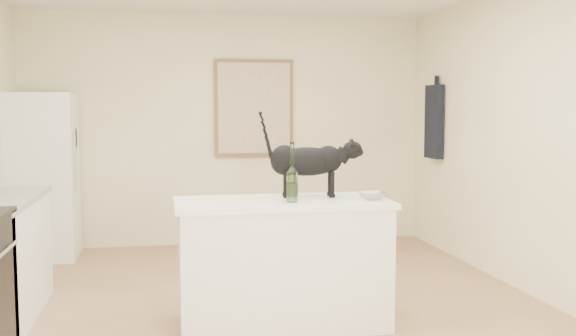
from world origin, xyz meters
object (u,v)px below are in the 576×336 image
(fridge, at_px, (42,176))
(black_cat, at_px, (307,165))
(wine_bottle, at_px, (292,176))
(glass_bowl, at_px, (372,196))

(fridge, distance_m, black_cat, 3.32)
(wine_bottle, xyz_separation_m, glass_bowl, (0.58, 0.01, -0.16))
(fridge, height_order, glass_bowl, fridge)
(fridge, bearing_deg, wine_bottle, -51.77)
(fridge, xyz_separation_m, black_cat, (2.26, -2.42, 0.28))
(fridge, relative_size, black_cat, 2.58)
(wine_bottle, relative_size, glass_bowl, 1.70)
(black_cat, bearing_deg, fridge, 139.58)
(black_cat, relative_size, glass_bowl, 3.09)
(black_cat, xyz_separation_m, wine_bottle, (-0.16, -0.24, -0.05))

